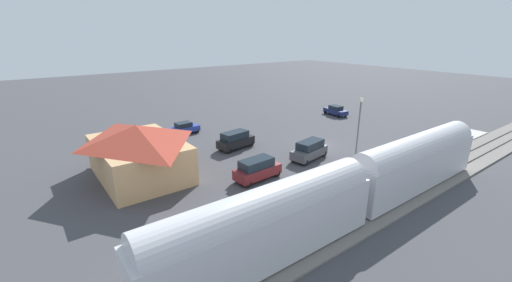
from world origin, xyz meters
name	(u,v)px	position (x,y,z in m)	size (l,w,h in m)	color
ground_plane	(318,145)	(0.00, 0.00, 0.00)	(200.00, 200.00, 0.00)	#424247
railway_track	(423,181)	(-14.00, 0.00, 0.09)	(4.80, 70.00, 0.30)	slate
platform	(387,167)	(-10.00, 0.00, 0.15)	(3.20, 46.00, 0.30)	#B7B2A8
passenger_train	(356,185)	(-14.00, 11.13, 2.86)	(2.93, 34.51, 4.98)	silver
station_building	(139,150)	(4.00, 22.00, 2.82)	(11.66, 8.38, 5.44)	tan
pedestrian_on_platform	(416,144)	(-9.44, -6.87, 1.28)	(0.36, 0.36, 1.71)	#23284C
sedan_navy	(336,110)	(9.32, -14.38, 0.88)	(4.68, 2.66, 1.74)	navy
suv_maroon	(257,169)	(-3.75, 12.93, 1.15)	(2.28, 5.02, 2.22)	maroon
suv_charcoal	(309,150)	(-2.92, 4.73, 1.15)	(2.79, 5.17, 2.22)	#47494F
sedan_blue	(184,128)	(14.99, 12.21, 0.88)	(2.10, 4.60, 1.74)	#283D9E
suv_black	(235,140)	(5.31, 9.58, 1.15)	(2.67, 5.14, 2.22)	black
light_pole_near_platform	(359,123)	(-7.20, 1.86, 4.78)	(0.44, 0.44, 7.57)	#515156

